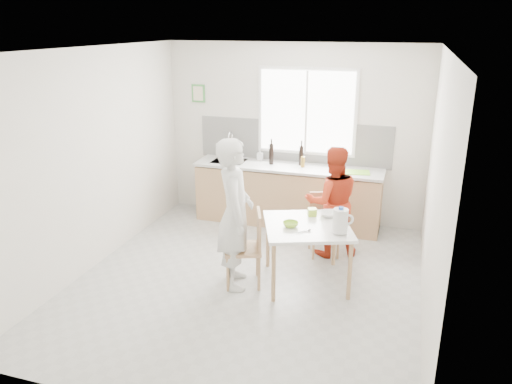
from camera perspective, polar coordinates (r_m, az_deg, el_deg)
ground at (r=6.12m, az=-0.96°, el=-10.14°), size 4.50×4.50×0.00m
room_shell at (r=5.51m, az=-1.05°, el=4.99°), size 4.50×4.50×4.50m
window at (r=7.56m, az=5.81°, el=9.11°), size 1.50×0.06×1.30m
backsplash at (r=7.71m, az=4.26°, el=5.74°), size 3.00×0.02×0.65m
picture_frame at (r=8.07m, az=-6.61°, el=11.13°), size 0.22×0.03×0.28m
kitchen_counter at (r=7.67m, az=3.58°, el=-0.61°), size 2.84×0.64×1.37m
dining_table at (r=5.85m, az=5.85°, el=-4.42°), size 1.24×1.24×0.74m
chair_left at (r=5.85m, az=-0.84°, el=-6.06°), size 0.54×0.54×0.91m
chair_far at (r=6.73m, az=7.73°, el=-3.27°), size 0.49×0.49×0.82m
person_white at (r=5.70m, az=-2.41°, el=-2.55°), size 0.62×0.75×1.78m
person_red at (r=6.59m, az=8.69°, el=-1.12°), size 0.87×0.78×1.48m
bowl_green at (r=5.74m, az=3.98°, el=-3.70°), size 0.23×0.23×0.06m
bowl_white at (r=6.09m, az=8.33°, el=-2.51°), size 0.28×0.28×0.05m
milk_jug at (r=5.56m, az=9.67°, el=-3.23°), size 0.23×0.17×0.29m
green_box at (r=6.07m, az=6.44°, el=-2.30°), size 0.13×0.13×0.09m
spoon at (r=5.60m, az=5.40°, el=-4.51°), size 0.13×0.11×0.01m
cutting_board at (r=7.30m, az=11.49°, el=2.22°), size 0.39×0.31×0.01m
wine_bottle_a at (r=7.56m, az=1.77°, el=4.38°), size 0.07×0.07×0.32m
wine_bottle_b at (r=7.53m, az=5.19°, el=4.18°), size 0.07×0.07×0.30m
jar_amber at (r=7.45m, az=5.38°, el=3.45°), size 0.06×0.06×0.16m
soap_bottle at (r=7.79m, az=0.45°, el=4.28°), size 0.08×0.09×0.18m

